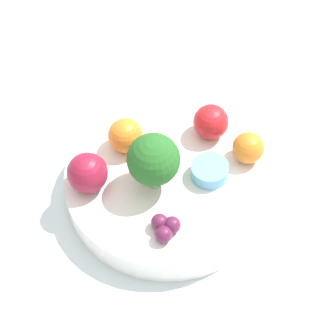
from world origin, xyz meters
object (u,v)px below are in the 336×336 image
orange_back (125,136)px  grape_cluster (165,227)px  bowl (168,182)px  orange_front (248,148)px  broccoli (153,160)px  apple_green (211,122)px  apple_red (87,173)px  small_cup (210,171)px

orange_back → grape_cluster: bearing=-75.5°
bowl → orange_back: size_ratio=5.79×
orange_front → broccoli: bearing=-168.4°
bowl → apple_green: size_ratio=5.66×
broccoli → orange_back: size_ratio=1.76×
apple_red → orange_back: bearing=47.5°
apple_green → orange_front: bearing=-49.3°
apple_green → small_cup: (-0.01, -0.07, -0.01)m
small_cup → orange_back: bearing=149.4°
apple_green → grape_cluster: 0.16m
apple_red → small_cup: (0.14, -0.00, -0.02)m
orange_front → bowl: bearing=-173.6°
orange_back → bowl: bearing=-45.3°
orange_front → apple_red: bearing=-175.0°
apple_green → orange_back: bearing=-175.4°
apple_green → bowl: bearing=-137.5°
bowl → broccoli: bearing=-144.8°
apple_red → grape_cluster: 0.11m
broccoli → small_cup: 0.08m
apple_green → orange_front: size_ratio=1.14×
orange_back → small_cup: orange_back is taller
apple_green → apple_red: bearing=-158.5°
apple_red → orange_front: 0.19m
apple_red → grape_cluster: apple_red is taller
apple_red → broccoli: bearing=-5.3°
grape_cluster → small_cup: bearing=48.8°
grape_cluster → small_cup: grape_cluster is taller
bowl → small_cup: bearing=-11.0°
orange_back → grape_cluster: orange_back is taller
apple_green → orange_back: size_ratio=1.02×
small_cup → grape_cluster: bearing=-131.2°
orange_front → orange_back: orange_back is taller
bowl → apple_red: size_ratio=5.24×
orange_back → apple_red: bearing=-132.5°
orange_back → grape_cluster: 0.13m
bowl → orange_front: size_ratio=6.48×
apple_red → small_cup: apple_red is taller
bowl → orange_front: 0.11m
bowl → broccoli: broccoli is taller
apple_red → apple_green: size_ratio=1.08×
small_cup → apple_green: bearing=79.6°
bowl → grape_cluster: size_ratio=7.03×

